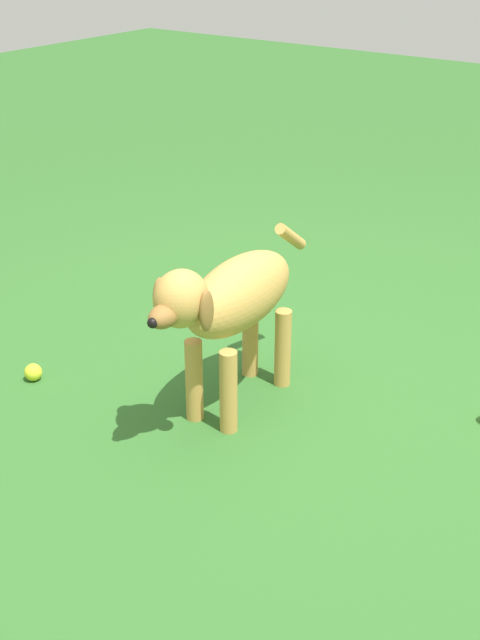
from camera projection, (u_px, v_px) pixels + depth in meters
ground at (317, 402)px, 3.05m from camera, size 14.00×14.00×0.00m
dog at (231, 302)px, 2.84m from camera, size 0.25×0.93×0.63m
tennis_ball_1 at (33, 372)px, 3.18m from camera, size 0.07×0.07×0.07m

